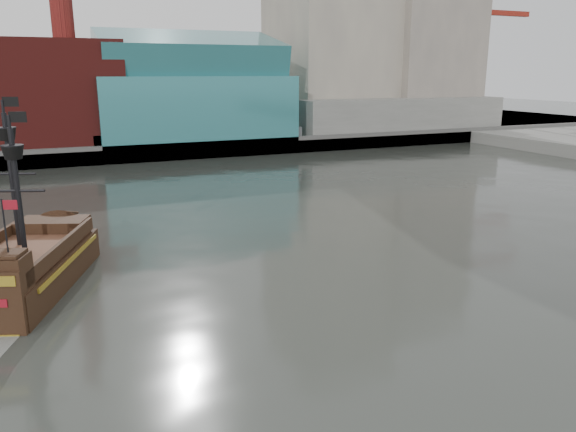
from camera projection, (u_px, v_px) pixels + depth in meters
name	position (u px, v px, depth m)	size (l,w,h in m)	color
ground	(371.00, 361.00, 25.27)	(400.00, 400.00, 0.00)	#272A25
promenade_far	(113.00, 135.00, 106.60)	(220.00, 60.00, 2.00)	slate
seawall	(139.00, 153.00, 80.37)	(220.00, 1.00, 2.60)	#4C4C49
skyline	(140.00, 0.00, 96.16)	(149.00, 45.00, 62.00)	brown
crane_a	(481.00, 42.00, 123.82)	(22.50, 4.00, 32.25)	slate
crane_b	(482.00, 59.00, 137.31)	(19.10, 4.00, 26.25)	slate
pirate_ship	(24.00, 273.00, 33.25)	(10.28, 16.76, 12.06)	black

